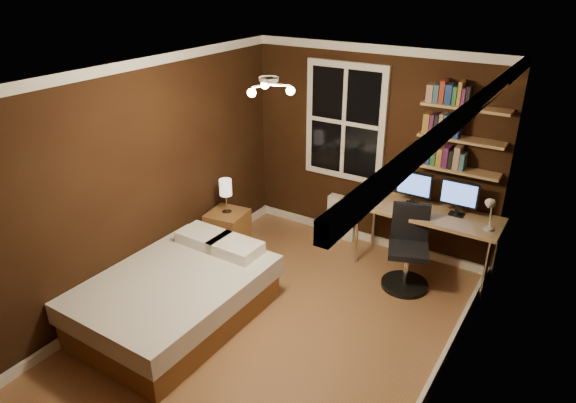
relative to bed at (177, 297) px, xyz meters
The scene contains 22 objects.
floor 1.06m from the bed, 27.02° to the left, with size 4.20×4.20×0.00m, color brown.
wall_back 2.89m from the bed, 70.49° to the left, with size 3.20×0.04×2.50m, color black.
wall_left 1.28m from the bed, 146.20° to the left, with size 0.04×4.20×2.50m, color black.
wall_right 2.73m from the bed, 10.46° to the left, with size 0.04×4.20×2.50m, color black.
ceiling 2.45m from the bed, 27.02° to the left, with size 3.20×4.20×0.02m, color white.
window 2.89m from the bed, 77.55° to the left, with size 1.06×0.06×1.46m, color white.
ceiling_fixture 2.34m from the bed, 21.79° to the left, with size 0.44×0.44×0.18m, color beige, non-canonical shape.
bookshelf_lower 3.30m from the bed, 50.86° to the left, with size 0.92×0.22×0.03m, color #AA7C52.
books_row_lower 3.34m from the bed, 50.86° to the left, with size 0.48×0.16×0.23m, color #9C2E1C, non-canonical shape.
bookshelf_middle 3.42m from the bed, 50.86° to the left, with size 0.92×0.22×0.03m, color #AA7C52.
books_row_middle 3.47m from the bed, 50.86° to the left, with size 0.42×0.16×0.23m, color navy, non-canonical shape.
bookshelf_upper 3.57m from the bed, 50.86° to the left, with size 0.92×0.22×0.03m, color #AA7C52.
books_row_upper 3.63m from the bed, 50.86° to the left, with size 0.48×0.16×0.23m, color #285F32, non-canonical shape.
bed is the anchor object (origin of this frame).
nightstand 1.41m from the bed, 107.03° to the left, with size 0.44×0.44×0.55m, color brown.
bedside_lamp 1.49m from the bed, 107.03° to the left, with size 0.15×0.15×0.43m, color beige, non-canonical shape.
radiator 2.53m from the bed, 75.94° to the left, with size 0.38×0.13×0.57m, color white.
desk 2.90m from the bed, 51.40° to the left, with size 1.61×0.61×0.77m.
monitor_left 2.89m from the bed, 56.00° to the left, with size 0.42×0.12×0.41m, color black, non-canonical shape.
monitor_right 3.19m from the bed, 48.15° to the left, with size 0.42×0.12×0.41m, color black, non-canonical shape.
desk_lamp 3.29m from the bed, 40.00° to the left, with size 0.14×0.32×0.44m, color silver, non-canonical shape.
office_chair 2.52m from the bed, 46.68° to the left, with size 0.55×0.55×0.95m.
Camera 1 is at (2.31, -3.49, 3.31)m, focal length 32.00 mm.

